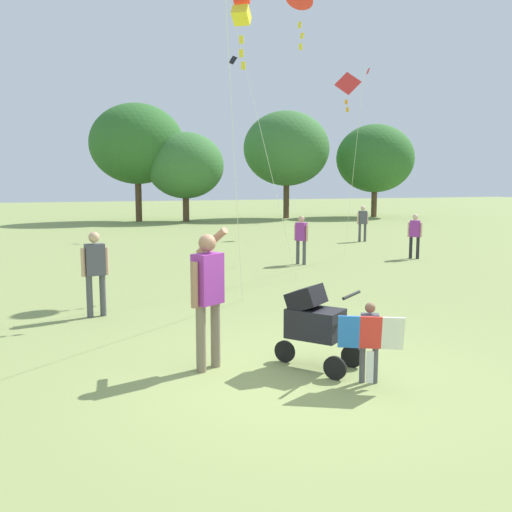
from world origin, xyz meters
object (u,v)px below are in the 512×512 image
kite_adult_black (241,6)px  person_kid_running (415,233)px  kite_green_novelty (348,91)px  person_back_turned (95,267)px  person_adult_flyer (207,289)px  person_red_shirt (301,236)px  kite_blue_high (299,3)px  person_couple_left (363,221)px  stroller (314,319)px  child_with_butterfly_kite (370,336)px

kite_adult_black → person_kid_running: bearing=29.8°
kite_green_novelty → person_kid_running: 4.61m
kite_adult_black → person_back_turned: bearing=-173.2°
person_adult_flyer → person_back_turned: person_adult_flyer is taller
kite_adult_black → person_red_shirt: kite_adult_black is taller
kite_blue_high → person_kid_running: kite_blue_high is taller
person_adult_flyer → person_back_turned: size_ratio=1.20×
kite_adult_black → person_couple_left: kite_adult_black is taller
stroller → kite_blue_high: kite_blue_high is taller
kite_adult_black → person_couple_left: 12.44m
kite_green_novelty → person_adult_flyer: bearing=-128.0°
person_adult_flyer → kite_adult_black: (1.68, 3.60, 4.39)m
child_with_butterfly_kite → person_back_turned: bearing=120.5°
person_red_shirt → kite_adult_black: bearing=-128.0°
person_red_shirt → kite_blue_high: bearing=-117.7°
child_with_butterfly_kite → person_couple_left: 15.46m
person_kid_running → kite_blue_high: bearing=-157.0°
person_couple_left → person_kid_running: 4.83m
person_adult_flyer → kite_blue_high: (3.65, 5.42, 5.15)m
kite_green_novelty → kite_blue_high: 4.64m
kite_green_novelty → person_red_shirt: 4.69m
person_adult_flyer → person_red_shirt: person_adult_flyer is taller
person_adult_flyer → kite_blue_high: size_ratio=0.27×
person_couple_left → kite_adult_black: bearing=-132.4°
person_adult_flyer → stroller: size_ratio=1.67×
stroller → kite_blue_high: 8.40m
child_with_butterfly_kite → kite_green_novelty: 11.89m
person_red_shirt → person_back_turned: (-5.81, -4.28, 0.06)m
stroller → person_back_turned: person_back_turned is taller
person_kid_running → stroller: bearing=-132.5°
stroller → person_red_shirt: person_red_shirt is taller
child_with_butterfly_kite → person_red_shirt: size_ratio=0.69×
person_couple_left → kite_green_novelty: bearing=-127.9°
person_adult_flyer → person_couple_left: (9.48, 12.14, -0.20)m
person_couple_left → child_with_butterfly_kite: bearing=-120.8°
child_with_butterfly_kite → person_red_shirt: (3.21, 8.69, 0.23)m
person_kid_running → person_back_turned: size_ratio=0.91×
person_red_shirt → child_with_butterfly_kite: bearing=-110.3°
kite_blue_high → person_kid_running: bearing=23.0°
person_red_shirt → person_kid_running: size_ratio=1.02×
kite_green_novelty → person_back_turned: size_ratio=3.83×
person_kid_running → kite_green_novelty: bearing=144.0°
person_red_shirt → person_kid_running: (3.63, -0.12, -0.01)m
person_couple_left → stroller: bearing=-123.3°
stroller → person_kid_running: (7.18, 7.84, 0.17)m
stroller → kite_blue_high: bearing=67.4°
child_with_butterfly_kite → person_back_turned: (-2.59, 4.40, 0.29)m
kite_blue_high → person_kid_running: (4.75, 2.02, -5.37)m
kite_adult_black → person_back_turned: kite_adult_black is taller
person_couple_left → person_red_shirt: bearing=-135.7°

